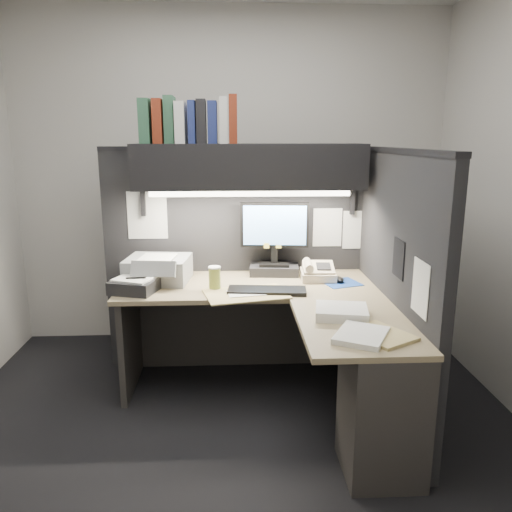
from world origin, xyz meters
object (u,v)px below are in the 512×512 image
desk (306,358)px  coffee_cup (215,279)px  monitor (274,246)px  notebook_stack (134,286)px  overhead_shelf (249,166)px  keyboard (267,291)px  telephone (318,273)px  printer (158,269)px

desk → coffee_cup: coffee_cup is taller
monitor → coffee_cup: size_ratio=3.64×
notebook_stack → overhead_shelf: bearing=24.5°
keyboard → telephone: size_ratio=2.04×
monitor → telephone: (0.29, -0.14, -0.16)m
keyboard → overhead_shelf: bearing=109.2°
desk → notebook_stack: bearing=158.6°
keyboard → notebook_stack: notebook_stack is taller
overhead_shelf → printer: size_ratio=3.75×
overhead_shelf → printer: bearing=-171.8°
keyboard → coffee_cup: (-0.33, 0.08, 0.06)m
overhead_shelf → desk: bearing=-68.2°
monitor → keyboard: monitor is taller
desk → coffee_cup: (-0.54, 0.44, 0.36)m
coffee_cup → notebook_stack: size_ratio=0.52×
monitor → keyboard: size_ratio=1.04×
printer → notebook_stack: 0.28m
telephone → printer: size_ratio=0.59×
keyboard → coffee_cup: 0.35m
notebook_stack → coffee_cup: bearing=3.7°
notebook_stack → monitor: bearing=22.4°
monitor → notebook_stack: monitor is taller
keyboard → telephone: (0.38, 0.29, 0.04)m
desk → keyboard: size_ratio=3.43×
printer → notebook_stack: printer is taller
desk → monitor: 0.94m
desk → printer: size_ratio=4.11×
desk → printer: (-0.93, 0.66, 0.37)m
overhead_shelf → monitor: 0.59m
monitor → printer: bearing=-166.0°
overhead_shelf → telephone: size_ratio=6.38×
overhead_shelf → notebook_stack: (-0.75, -0.34, -0.73)m
overhead_shelf → coffee_cup: overhead_shelf is taller
keyboard → monitor: bearing=84.8°
desk → overhead_shelf: size_ratio=1.10×
keyboard → coffee_cup: coffee_cup is taller
overhead_shelf → keyboard: overhead_shelf is taller
printer → telephone: bearing=5.7°
monitor → coffee_cup: bearing=-135.3°
keyboard → printer: bearing=163.1°
desk → notebook_stack: 1.17m
coffee_cup → printer: bearing=150.9°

